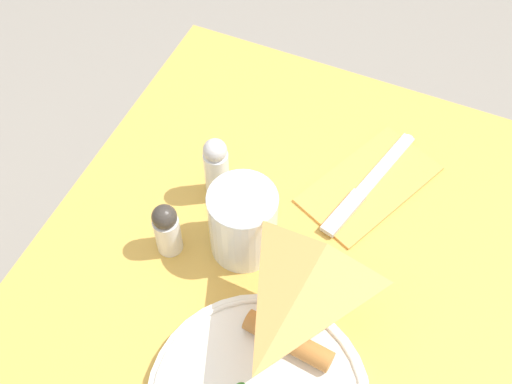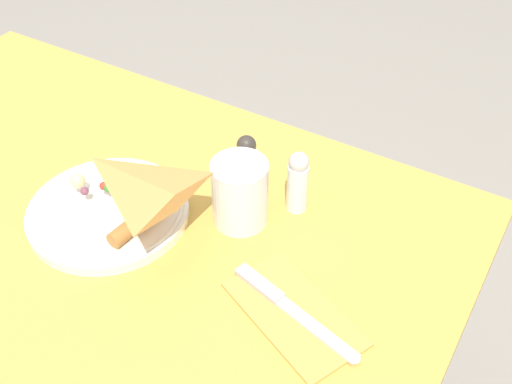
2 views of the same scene
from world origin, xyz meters
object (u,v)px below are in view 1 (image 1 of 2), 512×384
napkin_folded (369,184)px  salt_shaker (216,168)px  milk_glass (243,224)px  pepper_shaker (167,229)px  butter_knife (366,187)px

napkin_folded → salt_shaker: salt_shaker is taller
milk_glass → salt_shaker: 0.09m
salt_shaker → milk_glass: bearing=-133.2°
pepper_shaker → milk_glass: bearing=-64.7°
napkin_folded → pepper_shaker: size_ratio=2.58×
napkin_folded → pepper_shaker: pepper_shaker is taller
salt_shaker → napkin_folded: bearing=-62.9°
napkin_folded → butter_knife: size_ratio=1.04×
napkin_folded → butter_knife: 0.01m
napkin_folded → salt_shaker: bearing=117.1°
butter_knife → pepper_shaker: pepper_shaker is taller
salt_shaker → butter_knife: bearing=-65.3°
milk_glass → pepper_shaker: bearing=115.3°
napkin_folded → salt_shaker: size_ratio=2.07×
napkin_folded → pepper_shaker: (-0.19, 0.20, 0.04)m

